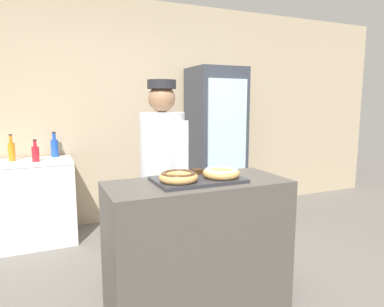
{
  "coord_description": "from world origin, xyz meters",
  "views": [
    {
      "loc": [
        -0.96,
        -2.08,
        1.48
      ],
      "look_at": [
        0.0,
        0.1,
        1.12
      ],
      "focal_mm": 32.0,
      "sensor_mm": 36.0,
      "label": 1
    }
  ],
  "objects": [
    {
      "name": "bottle_red",
      "position": [
        -1.03,
        1.73,
        0.96
      ],
      "size": [
        0.07,
        0.07,
        0.23
      ],
      "color": "red",
      "rests_on": "chest_freezer"
    },
    {
      "name": "bottle_orange",
      "position": [
        -1.26,
        1.87,
        0.98
      ],
      "size": [
        0.07,
        0.07,
        0.28
      ],
      "color": "orange",
      "rests_on": "chest_freezer"
    },
    {
      "name": "brownie_back_left",
      "position": [
        -0.06,
        0.14,
        0.98
      ],
      "size": [
        0.07,
        0.07,
        0.03
      ],
      "color": "#382111",
      "rests_on": "serving_tray"
    },
    {
      "name": "chest_freezer",
      "position": [
        -1.21,
        1.77,
        0.44
      ],
      "size": [
        1.06,
        0.58,
        0.87
      ],
      "color": "white",
      "rests_on": "ground_plane"
    },
    {
      "name": "serving_tray",
      "position": [
        0.0,
        0.0,
        0.95
      ],
      "size": [
        0.6,
        0.38,
        0.02
      ],
      "color": "#2D2D33",
      "rests_on": "display_counter"
    },
    {
      "name": "donut_light_glaze",
      "position": [
        0.16,
        -0.04,
        1.0
      ],
      "size": [
        0.26,
        0.26,
        0.06
      ],
      "color": "tan",
      "rests_on": "serving_tray"
    },
    {
      "name": "display_counter",
      "position": [
        0.0,
        0.0,
        0.47
      ],
      "size": [
        1.26,
        0.55,
        0.94
      ],
      "color": "#4C4742",
      "rests_on": "ground_plane"
    },
    {
      "name": "donut_chocolate_glaze",
      "position": [
        -0.16,
        -0.04,
        1.0
      ],
      "size": [
        0.26,
        0.26,
        0.06
      ],
      "color": "tan",
      "rests_on": "serving_tray"
    },
    {
      "name": "brownie_back_right",
      "position": [
        0.06,
        0.14,
        0.98
      ],
      "size": [
        0.07,
        0.07,
        0.03
      ],
      "color": "#382111",
      "rests_on": "serving_tray"
    },
    {
      "name": "beverage_fridge",
      "position": [
        1.06,
        1.77,
        0.95
      ],
      "size": [
        0.63,
        0.61,
        1.9
      ],
      "color": "#333842",
      "rests_on": "ground_plane"
    },
    {
      "name": "baker_person",
      "position": [
        -0.07,
        0.52,
        0.87
      ],
      "size": [
        0.36,
        0.36,
        1.65
      ],
      "color": "#4C4C51",
      "rests_on": "ground_plane"
    },
    {
      "name": "bottle_blue",
      "position": [
        -0.84,
        1.98,
        0.98
      ],
      "size": [
        0.08,
        0.08,
        0.28
      ],
      "color": "#1E4CB2",
      "rests_on": "chest_freezer"
    },
    {
      "name": "wall_back",
      "position": [
        0.0,
        2.13,
        1.35
      ],
      "size": [
        8.0,
        0.06,
        2.7
      ],
      "color": "tan",
      "rests_on": "ground_plane"
    },
    {
      "name": "ground_plane",
      "position": [
        0.0,
        0.0,
        0.0
      ],
      "size": [
        14.0,
        14.0,
        0.0
      ],
      "primitive_type": "plane",
      "color": "#66605B"
    }
  ]
}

